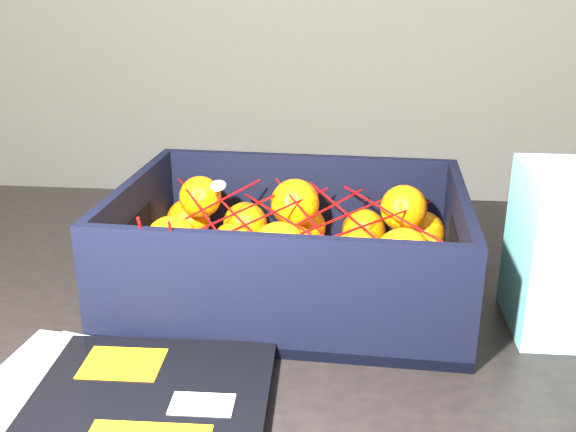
# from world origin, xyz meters

# --- Properties ---
(table) EXTENTS (1.23, 0.85, 0.75)m
(table) POSITION_xyz_m (0.28, -0.15, 0.65)
(table) COLOR black
(table) RESTS_ON ground
(magazine_stack) EXTENTS (0.31, 0.32, 0.02)m
(magazine_stack) POSITION_xyz_m (0.26, -0.41, 0.76)
(magazine_stack) COLOR silver
(magazine_stack) RESTS_ON table
(produce_crate) EXTENTS (0.40, 0.30, 0.13)m
(produce_crate) POSITION_xyz_m (0.40, -0.11, 0.79)
(produce_crate) COLOR olive
(produce_crate) RESTS_ON table
(clementine_heap) EXTENTS (0.38, 0.28, 0.11)m
(clementine_heap) POSITION_xyz_m (0.40, -0.11, 0.80)
(clementine_heap) COLOR orange
(clementine_heap) RESTS_ON produce_crate
(mesh_net) EXTENTS (0.33, 0.26, 0.09)m
(mesh_net) POSITION_xyz_m (0.39, -0.12, 0.85)
(mesh_net) COLOR red
(mesh_net) RESTS_ON clementine_heap
(retail_carton) EXTENTS (0.09, 0.12, 0.18)m
(retail_carton) POSITION_xyz_m (0.68, -0.15, 0.84)
(retail_carton) COLOR white
(retail_carton) RESTS_ON table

